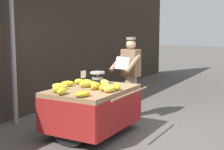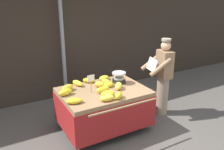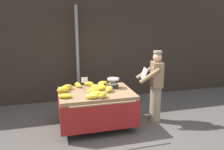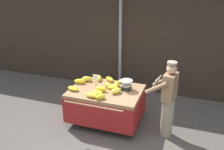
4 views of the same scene
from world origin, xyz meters
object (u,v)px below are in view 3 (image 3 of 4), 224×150
object	(u,v)px
weighing_scale	(113,83)
banana_bunch_3	(102,88)
street_pole	(78,56)
banana_cart	(96,101)
banana_bunch_13	(94,91)
banana_bunch_1	(89,84)
banana_bunch_12	(67,87)
banana_bunch_4	(92,96)
banana_bunch_6	(63,90)
banana_bunch_9	(65,96)
banana_bunch_5	(109,89)
banana_bunch_0	(95,94)
price_sign	(85,81)
banana_bunch_2	(103,83)
vendor_person	(155,86)
banana_bunch_7	(101,85)
banana_bunch_8	(103,95)
banana_bunch_11	(78,85)
banana_bunch_10	(95,87)

from	to	relation	value
weighing_scale	banana_bunch_3	distance (m)	0.31
street_pole	banana_cart	bearing A→B (deg)	-83.34
weighing_scale	banana_bunch_13	world-z (taller)	weighing_scale
banana_cart	banana_bunch_1	world-z (taller)	banana_bunch_1
banana_bunch_12	banana_bunch_13	world-z (taller)	banana_bunch_13
street_pole	banana_bunch_4	size ratio (longest dim) A/B	10.84
banana_bunch_12	weighing_scale	bearing A→B (deg)	-7.50
banana_bunch_6	banana_bunch_9	world-z (taller)	banana_bunch_6
banana_bunch_1	banana_bunch_5	bearing A→B (deg)	-58.38
banana_bunch_0	price_sign	bearing A→B (deg)	117.37
banana_bunch_2	vendor_person	world-z (taller)	vendor_person
banana_bunch_3	vendor_person	xyz separation A→B (m)	(1.27, -0.15, -0.02)
banana_bunch_12	banana_bunch_3	bearing A→B (deg)	-15.65
price_sign	banana_bunch_7	bearing A→B (deg)	27.86
banana_bunch_2	street_pole	bearing A→B (deg)	110.71
banana_bunch_13	banana_bunch_8	bearing A→B (deg)	-70.89
banana_bunch_8	banana_bunch_11	world-z (taller)	banana_bunch_8
street_pole	banana_bunch_9	size ratio (longest dim) A/B	9.98
banana_bunch_2	banana_bunch_7	bearing A→B (deg)	-109.77
banana_bunch_6	vendor_person	distance (m)	2.13
banana_bunch_2	banana_bunch_13	bearing A→B (deg)	-118.98
banana_bunch_2	banana_bunch_6	xyz separation A→B (m)	(-0.98, -0.36, 0.01)
banana_bunch_8	vendor_person	bearing A→B (deg)	16.67
street_pole	weighing_scale	bearing A→B (deg)	-67.43
price_sign	banana_bunch_0	world-z (taller)	price_sign
banana_bunch_11	banana_bunch_4	bearing A→B (deg)	-78.66
banana_bunch_1	banana_bunch_7	size ratio (longest dim) A/B	1.13
banana_bunch_6	banana_bunch_9	size ratio (longest dim) A/B	0.99
banana_cart	price_sign	size ratio (longest dim) A/B	4.85
street_pole	weighing_scale	world-z (taller)	street_pole
banana_bunch_1	banana_bunch_3	distance (m)	0.46
banana_bunch_1	banana_bunch_13	distance (m)	0.61
banana_bunch_6	banana_bunch_8	xyz separation A→B (m)	(0.77, -0.59, -0.00)
banana_bunch_1	banana_bunch_5	world-z (taller)	banana_bunch_5
banana_bunch_7	banana_bunch_1	bearing A→B (deg)	136.29
price_sign	banana_bunch_1	world-z (taller)	price_sign
banana_bunch_10	price_sign	bearing A→B (deg)	-151.32
weighing_scale	banana_bunch_7	size ratio (longest dim) A/B	1.21
banana_bunch_3	banana_bunch_9	size ratio (longest dim) A/B	0.87
banana_bunch_0	banana_bunch_7	xyz separation A→B (m)	(0.26, 0.55, 0.00)
banana_bunch_13	banana_bunch_9	bearing A→B (deg)	-166.39
weighing_scale	banana_bunch_4	world-z (taller)	weighing_scale
banana_bunch_11	banana_bunch_12	world-z (taller)	banana_bunch_12
street_pole	banana_bunch_9	bearing A→B (deg)	-104.07
banana_bunch_8	banana_bunch_13	xyz separation A→B (m)	(-0.12, 0.35, 0.00)
banana_bunch_2	banana_bunch_7	xyz separation A→B (m)	(-0.09, -0.24, 0.01)
banana_bunch_8	banana_bunch_9	size ratio (longest dim) A/B	0.79
street_pole	banana_bunch_1	world-z (taller)	street_pole
price_sign	street_pole	bearing A→B (deg)	88.33
street_pole	banana_bunch_6	xyz separation A→B (m)	(-0.51, -1.58, -0.50)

